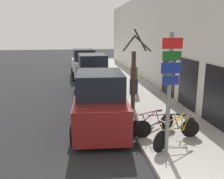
% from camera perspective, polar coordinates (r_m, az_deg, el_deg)
% --- Properties ---
extents(ground_plane, '(80.00, 80.00, 0.00)m').
position_cam_1_polar(ground_plane, '(15.33, -4.46, -0.91)').
color(ground_plane, black).
extents(sidewalk_curb, '(3.20, 32.00, 0.15)m').
position_cam_1_polar(sidewalk_curb, '(18.37, 3.03, 1.69)').
color(sidewalk_curb, '#9E9B93').
rests_on(sidewalk_curb, ground).
extents(building_facade, '(0.23, 32.00, 6.50)m').
position_cam_1_polar(building_facade, '(18.35, 8.68, 11.46)').
color(building_facade, silver).
rests_on(building_facade, ground).
extents(signpost, '(0.59, 0.14, 3.53)m').
position_cam_1_polar(signpost, '(7.28, 12.98, 0.14)').
color(signpost, gray).
rests_on(signpost, sidewalk_curb).
extents(bicycle_0, '(1.97, 1.39, 0.93)m').
position_cam_1_polar(bicycle_0, '(8.37, 14.44, -9.40)').
color(bicycle_0, black).
rests_on(bicycle_0, sidewalk_curb).
extents(bicycle_1, '(2.26, 0.44, 0.86)m').
position_cam_1_polar(bicycle_1, '(8.77, 12.33, -8.41)').
color(bicycle_1, black).
rests_on(bicycle_1, sidewalk_curb).
extents(bicycle_2, '(1.94, 0.76, 0.84)m').
position_cam_1_polar(bicycle_2, '(9.00, 8.90, -7.76)').
color(bicycle_2, black).
rests_on(bicycle_2, sidewalk_curb).
extents(parked_car_0, '(2.30, 4.53, 2.24)m').
position_cam_1_polar(parked_car_0, '(9.59, -2.80, -3.12)').
color(parked_car_0, maroon).
rests_on(parked_car_0, ground).
extents(parked_car_1, '(2.06, 4.29, 2.41)m').
position_cam_1_polar(parked_car_1, '(15.08, -4.54, 3.11)').
color(parked_car_1, black).
rests_on(parked_car_1, ground).
extents(parked_car_2, '(2.18, 4.25, 2.35)m').
position_cam_1_polar(parked_car_2, '(20.57, -6.41, 5.63)').
color(parked_car_2, silver).
rests_on(parked_car_2, ground).
extents(pedestrian_near, '(0.48, 0.41, 1.83)m').
position_cam_1_polar(pedestrian_near, '(14.43, 5.03, 3.09)').
color(pedestrian_near, '#1E2338').
rests_on(pedestrian_near, sidewalk_curb).
extents(street_tree, '(1.26, 0.53, 3.69)m').
position_cam_1_polar(street_tree, '(11.52, 5.04, 3.38)').
color(street_tree, '#3D2D23').
rests_on(street_tree, sidewalk_curb).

